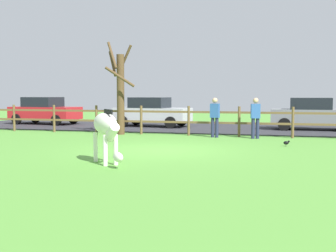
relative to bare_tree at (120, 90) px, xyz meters
name	(u,v)px	position (x,y,z in m)	size (l,w,h in m)	color
ground_plane	(160,150)	(3.21, -4.66, -1.98)	(60.00, 60.00, 0.00)	#549338
parking_asphalt	(210,128)	(3.21, 4.64, -1.95)	(28.00, 7.40, 0.05)	#2D2D33
paddock_fence	(189,119)	(3.02, 0.34, -1.25)	(21.75, 0.11, 1.27)	brown
bare_tree	(120,90)	(0.00, 0.00, 0.00)	(1.45, 1.31, 4.08)	#513A23
zebra	(106,128)	(2.64, -7.68, -1.05)	(1.45, 1.55, 1.41)	white
crow_on_grass	(286,143)	(7.12, -2.59, -1.85)	(0.21, 0.10, 0.20)	black
parked_car_silver	(152,112)	(0.12, 4.26, -1.14)	(4.14, 2.18, 1.56)	#B7BABF
parked_car_grey	(313,114)	(8.34, 4.26, -1.14)	(4.05, 1.98, 1.56)	slate
parked_car_red	(45,110)	(-6.43, 4.42, -1.14)	(4.15, 2.20, 1.56)	red
visitor_left_of_tree	(255,116)	(5.89, -0.25, -1.07)	(0.40, 0.29, 1.64)	#232847
visitor_right_of_tree	(215,116)	(4.24, -0.19, -1.07)	(0.39, 0.27, 1.64)	#232847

